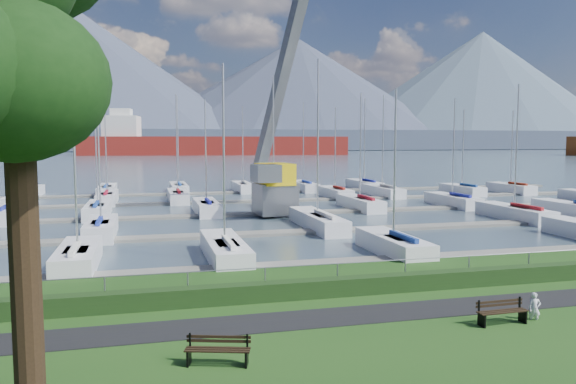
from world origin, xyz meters
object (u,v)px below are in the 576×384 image
object	(u,v)px
bench_right	(502,312)
person	(535,304)
bench_left	(218,350)
crane	(277,150)

from	to	relation	value
bench_right	person	bearing A→B (deg)	2.56
bench_left	person	bearing A→B (deg)	23.00
bench_left	person	distance (m)	11.11
bench_left	bench_right	bearing A→B (deg)	23.32
bench_left	bench_right	size ratio (longest dim) A/B	1.02
bench_left	crane	xyz separation A→B (m)	(9.26, 32.32, 4.91)
person	crane	world-z (taller)	crane
bench_left	person	xyz separation A→B (m)	(11.05, 1.15, 0.14)
bench_left	crane	world-z (taller)	crane
person	crane	xyz separation A→B (m)	(-1.79, 31.17, 4.77)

